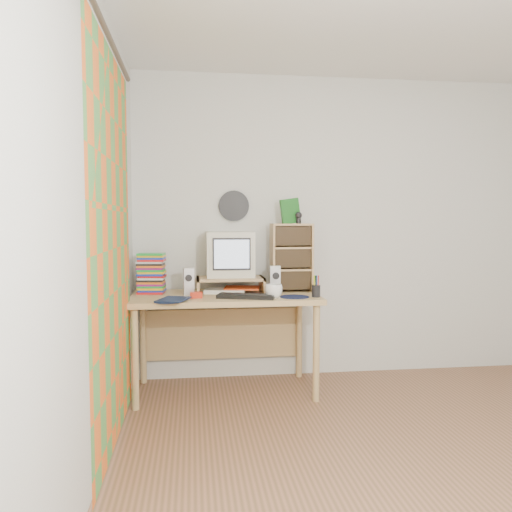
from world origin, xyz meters
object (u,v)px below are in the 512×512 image
object	(u,v)px
cd_rack	(291,257)
desk	(224,311)
diary	(161,298)
dvd_stack	(151,275)
keyboard	(246,296)
mug	(274,291)
crt_monitor	(230,254)

from	to	relation	value
cd_rack	desk	bearing A→B (deg)	-174.34
cd_rack	diary	distance (m)	1.09
dvd_stack	cd_rack	size ratio (longest dim) A/B	0.52
keyboard	mug	size ratio (longest dim) A/B	3.27
crt_monitor	diary	bearing A→B (deg)	-141.47
keyboard	dvd_stack	distance (m)	0.78
keyboard	diary	distance (m)	0.60
mug	diary	bearing A→B (deg)	-177.44
desk	keyboard	bearing A→B (deg)	-61.56
cd_rack	diary	bearing A→B (deg)	-160.55
crt_monitor	dvd_stack	size ratio (longest dim) A/B	1.32
cd_rack	mug	world-z (taller)	cd_rack
crt_monitor	dvd_stack	distance (m)	0.63
cd_rack	crt_monitor	bearing A→B (deg)	176.16
mug	desk	bearing A→B (deg)	141.21
crt_monitor	keyboard	world-z (taller)	crt_monitor
mug	keyboard	bearing A→B (deg)	176.08
keyboard	diary	world-z (taller)	diary
keyboard	crt_monitor	bearing A→B (deg)	120.98
crt_monitor	mug	xyz separation A→B (m)	(0.29, -0.36, -0.25)
diary	desk	bearing A→B (deg)	53.45
diary	keyboard	bearing A→B (deg)	24.24
desk	crt_monitor	world-z (taller)	crt_monitor
keyboard	desk	bearing A→B (deg)	135.47
dvd_stack	diary	bearing A→B (deg)	-69.34
crt_monitor	mug	bearing A→B (deg)	-50.60
diary	cd_rack	bearing A→B (deg)	40.04
cd_rack	diary	size ratio (longest dim) A/B	2.40
crt_monitor	dvd_stack	xyz separation A→B (m)	(-0.61, -0.01, -0.16)
cd_rack	diary	world-z (taller)	cd_rack
mug	diary	world-z (taller)	mug
desk	crt_monitor	distance (m)	0.44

